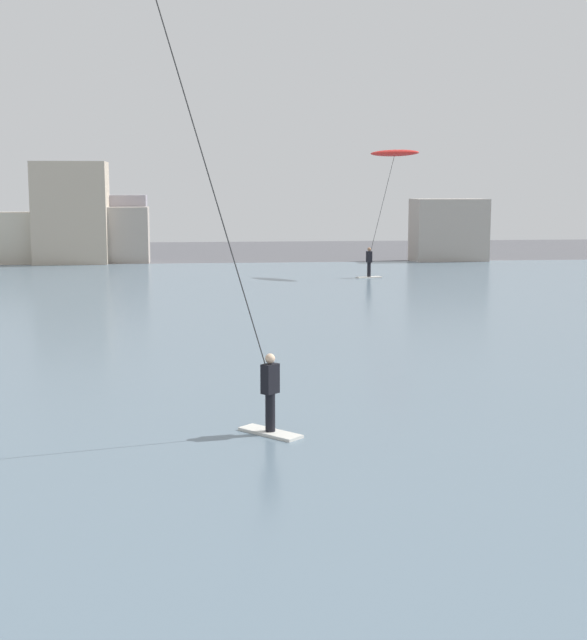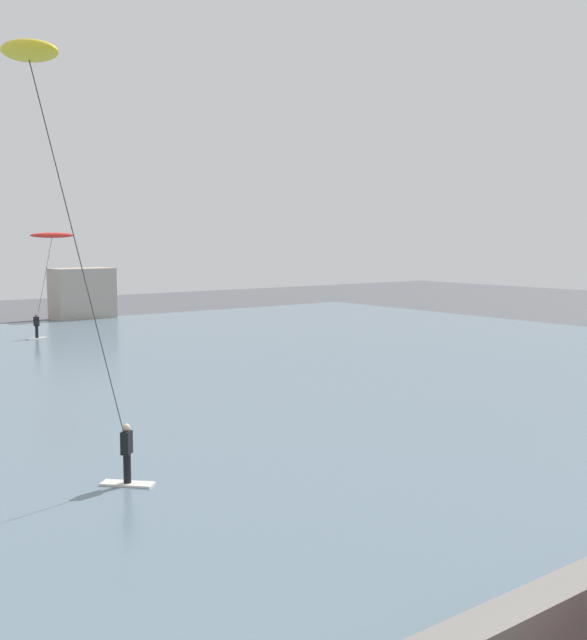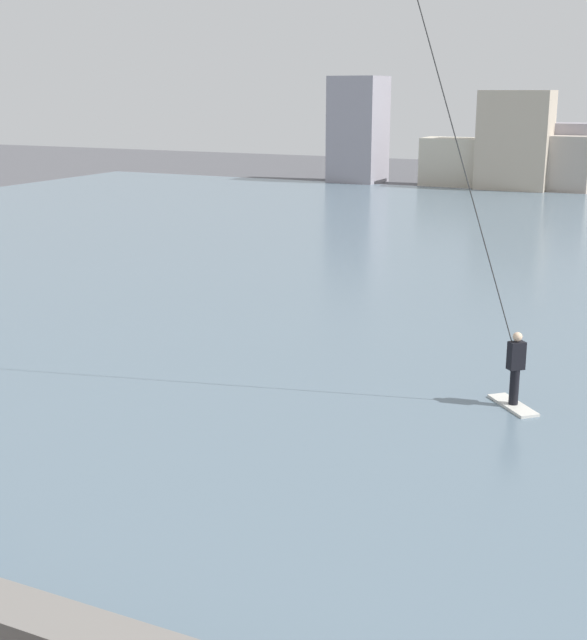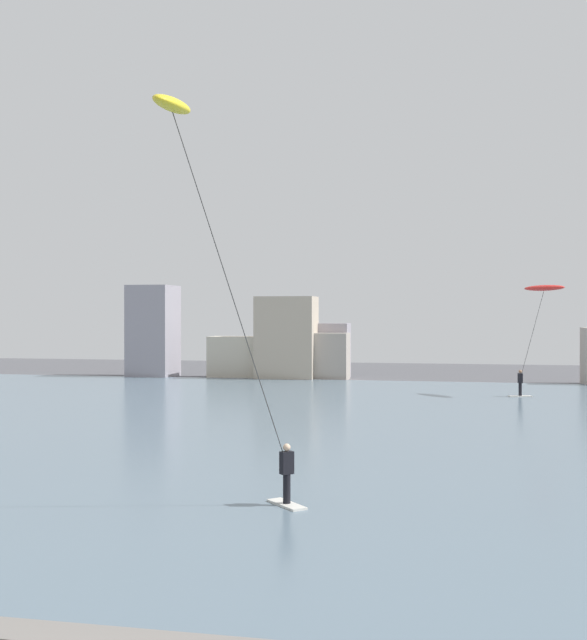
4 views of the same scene
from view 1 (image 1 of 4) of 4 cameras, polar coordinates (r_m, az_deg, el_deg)
name	(u,v)px [view 1 (image 1 of 4)]	position (r m, az deg, el deg)	size (l,w,h in m)	color
water_bay	(251,323)	(33.47, -2.67, -0.21)	(84.00, 52.00, 0.10)	slate
far_shore_buildings	(91,221)	(60.72, -12.54, 6.08)	(40.22, 5.27, 7.54)	gray
kitesurfer_red	(392,164)	(50.36, 6.17, 9.66)	(3.62, 2.93, 6.91)	silver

